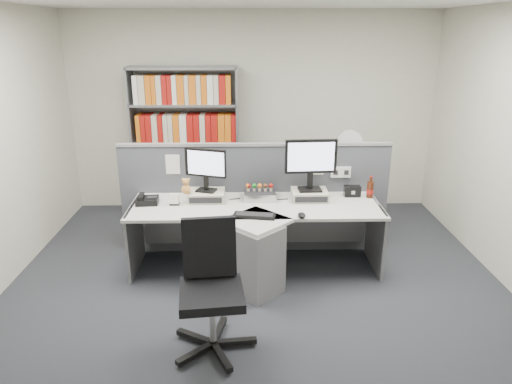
{
  "coord_description": "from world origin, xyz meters",
  "views": [
    {
      "loc": [
        -0.09,
        -3.76,
        2.45
      ],
      "look_at": [
        0.0,
        0.65,
        0.92
      ],
      "focal_mm": 33.11,
      "sensor_mm": 36.0,
      "label": 1
    }
  ],
  "objects_px": {
    "monitor_left": "(206,166)",
    "keyboard": "(254,215)",
    "office_chair": "(211,283)",
    "desk": "(256,237)",
    "monitor_right": "(311,161)",
    "speaker": "(352,191)",
    "desk_phone": "(147,200)",
    "filing_cabinet": "(346,199)",
    "desk_calendar": "(174,200)",
    "mouse": "(302,215)",
    "desktop_pc": "(260,194)",
    "shelving_unit": "(186,145)",
    "desk_fan": "(349,146)",
    "cola_bottle": "(370,190)"
  },
  "relations": [
    {
      "from": "monitor_left",
      "to": "monitor_right",
      "type": "bearing_deg",
      "value": 0.01
    },
    {
      "from": "desk_phone",
      "to": "filing_cabinet",
      "type": "distance_m",
      "value": 2.62
    },
    {
      "from": "monitor_left",
      "to": "desktop_pc",
      "type": "height_order",
      "value": "monitor_left"
    },
    {
      "from": "shelving_unit",
      "to": "filing_cabinet",
      "type": "height_order",
      "value": "shelving_unit"
    },
    {
      "from": "monitor_left",
      "to": "keyboard",
      "type": "distance_m",
      "value": 0.79
    },
    {
      "from": "desk",
      "to": "desk_fan",
      "type": "relative_size",
      "value": 4.64
    },
    {
      "from": "speaker",
      "to": "office_chair",
      "type": "distance_m",
      "value": 2.12
    },
    {
      "from": "desk",
      "to": "office_chair",
      "type": "height_order",
      "value": "office_chair"
    },
    {
      "from": "shelving_unit",
      "to": "desk_fan",
      "type": "relative_size",
      "value": 3.57
    },
    {
      "from": "keyboard",
      "to": "office_chair",
      "type": "relative_size",
      "value": 0.41
    },
    {
      "from": "monitor_right",
      "to": "keyboard",
      "type": "bearing_deg",
      "value": -140.88
    },
    {
      "from": "speaker",
      "to": "keyboard",
      "type": "bearing_deg",
      "value": -151.89
    },
    {
      "from": "desk",
      "to": "speaker",
      "type": "xyz_separation_m",
      "value": [
        1.06,
        0.47,
        0.32
      ]
    },
    {
      "from": "mouse",
      "to": "speaker",
      "type": "distance_m",
      "value": 0.86
    },
    {
      "from": "desk",
      "to": "mouse",
      "type": "height_order",
      "value": "mouse"
    },
    {
      "from": "desk",
      "to": "speaker",
      "type": "relative_size",
      "value": 14.92
    },
    {
      "from": "desk",
      "to": "office_chair",
      "type": "relative_size",
      "value": 2.52
    },
    {
      "from": "shelving_unit",
      "to": "filing_cabinet",
      "type": "xyz_separation_m",
      "value": [
        2.1,
        -0.45,
        -0.63
      ]
    },
    {
      "from": "speaker",
      "to": "desk_phone",
      "type": "bearing_deg",
      "value": -175.31
    },
    {
      "from": "desk_fan",
      "to": "office_chair",
      "type": "distance_m",
      "value": 2.98
    },
    {
      "from": "desktop_pc",
      "to": "desk_calendar",
      "type": "distance_m",
      "value": 0.91
    },
    {
      "from": "desk",
      "to": "speaker",
      "type": "distance_m",
      "value": 1.2
    },
    {
      "from": "desk",
      "to": "monitor_right",
      "type": "bearing_deg",
      "value": 33.49
    },
    {
      "from": "keyboard",
      "to": "desk_fan",
      "type": "xyz_separation_m",
      "value": [
        1.22,
        1.5,
        0.32
      ]
    },
    {
      "from": "desk_phone",
      "to": "filing_cabinet",
      "type": "height_order",
      "value": "desk_phone"
    },
    {
      "from": "speaker",
      "to": "cola_bottle",
      "type": "relative_size",
      "value": 0.72
    },
    {
      "from": "mouse",
      "to": "office_chair",
      "type": "height_order",
      "value": "office_chair"
    },
    {
      "from": "desk_phone",
      "to": "office_chair",
      "type": "distance_m",
      "value": 1.58
    },
    {
      "from": "office_chair",
      "to": "monitor_left",
      "type": "bearing_deg",
      "value": 95.5
    },
    {
      "from": "keyboard",
      "to": "mouse",
      "type": "distance_m",
      "value": 0.46
    },
    {
      "from": "monitor_left",
      "to": "desk_calendar",
      "type": "distance_m",
      "value": 0.48
    },
    {
      "from": "monitor_left",
      "to": "desk",
      "type": "bearing_deg",
      "value": -36.43
    },
    {
      "from": "desk_calendar",
      "to": "filing_cabinet",
      "type": "bearing_deg",
      "value": 29.51
    },
    {
      "from": "desk_phone",
      "to": "cola_bottle",
      "type": "height_order",
      "value": "cola_bottle"
    },
    {
      "from": "speaker",
      "to": "filing_cabinet",
      "type": "relative_size",
      "value": 0.25
    },
    {
      "from": "desk_phone",
      "to": "desktop_pc",
      "type": "bearing_deg",
      "value": 6.44
    },
    {
      "from": "mouse",
      "to": "shelving_unit",
      "type": "distance_m",
      "value": 2.4
    },
    {
      "from": "desktop_pc",
      "to": "mouse",
      "type": "height_order",
      "value": "desktop_pc"
    },
    {
      "from": "desktop_pc",
      "to": "shelving_unit",
      "type": "distance_m",
      "value": 1.72
    },
    {
      "from": "filing_cabinet",
      "to": "desk_fan",
      "type": "bearing_deg",
      "value": -90.0
    },
    {
      "from": "monitor_right",
      "to": "desk_calendar",
      "type": "height_order",
      "value": "monitor_right"
    },
    {
      "from": "mouse",
      "to": "speaker",
      "type": "xyz_separation_m",
      "value": [
        0.62,
        0.6,
        0.04
      ]
    },
    {
      "from": "desktop_pc",
      "to": "filing_cabinet",
      "type": "bearing_deg",
      "value": 40.2
    },
    {
      "from": "desk_phone",
      "to": "office_chair",
      "type": "xyz_separation_m",
      "value": [
        0.76,
        -1.37,
        -0.2
      ]
    },
    {
      "from": "speaker",
      "to": "monitor_right",
      "type": "bearing_deg",
      "value": -169.53
    },
    {
      "from": "desk_fan",
      "to": "desk_phone",
      "type": "bearing_deg",
      "value": -154.65
    },
    {
      "from": "keyboard",
      "to": "shelving_unit",
      "type": "relative_size",
      "value": 0.21
    },
    {
      "from": "mouse",
      "to": "desk_fan",
      "type": "relative_size",
      "value": 0.21
    },
    {
      "from": "desk_calendar",
      "to": "desktop_pc",
      "type": "bearing_deg",
      "value": 11.56
    },
    {
      "from": "shelving_unit",
      "to": "desk_fan",
      "type": "height_order",
      "value": "shelving_unit"
    }
  ]
}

